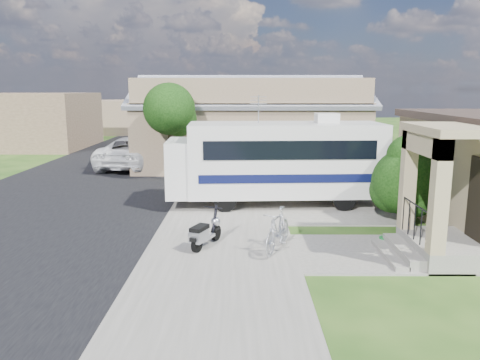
{
  "coord_description": "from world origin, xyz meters",
  "views": [
    {
      "loc": [
        -0.41,
        -12.73,
        4.25
      ],
      "look_at": [
        -0.5,
        2.5,
        1.3
      ],
      "focal_mm": 35.0,
      "sensor_mm": 36.0,
      "label": 1
    }
  ],
  "objects_px": {
    "van": "(154,139)",
    "garden_hose": "(386,241)",
    "motorhome": "(277,159)",
    "shrub": "(407,179)",
    "pickup_truck": "(138,152)",
    "bicycle": "(278,232)",
    "scooter": "(205,233)"
  },
  "relations": [
    {
      "from": "shrub",
      "to": "bicycle",
      "type": "xyz_separation_m",
      "value": [
        -4.32,
        -2.84,
        -0.9
      ]
    },
    {
      "from": "shrub",
      "to": "scooter",
      "type": "bearing_deg",
      "value": -157.46
    },
    {
      "from": "shrub",
      "to": "scooter",
      "type": "distance_m",
      "value": 6.85
    },
    {
      "from": "pickup_truck",
      "to": "shrub",
      "type": "bearing_deg",
      "value": 144.35
    },
    {
      "from": "shrub",
      "to": "pickup_truck",
      "type": "distance_m",
      "value": 15.6
    },
    {
      "from": "shrub",
      "to": "scooter",
      "type": "height_order",
      "value": "shrub"
    },
    {
      "from": "bicycle",
      "to": "pickup_truck",
      "type": "relative_size",
      "value": 0.3
    },
    {
      "from": "motorhome",
      "to": "pickup_truck",
      "type": "xyz_separation_m",
      "value": [
        -7.08,
        8.6,
        -0.86
      ]
    },
    {
      "from": "motorhome",
      "to": "scooter",
      "type": "bearing_deg",
      "value": -117.45
    },
    {
      "from": "bicycle",
      "to": "garden_hose",
      "type": "height_order",
      "value": "bicycle"
    },
    {
      "from": "shrub",
      "to": "pickup_truck",
      "type": "relative_size",
      "value": 0.46
    },
    {
      "from": "van",
      "to": "garden_hose",
      "type": "distance_m",
      "value": 22.12
    },
    {
      "from": "motorhome",
      "to": "van",
      "type": "bearing_deg",
      "value": 113.25
    },
    {
      "from": "pickup_truck",
      "to": "van",
      "type": "distance_m",
      "value": 6.52
    },
    {
      "from": "shrub",
      "to": "bicycle",
      "type": "distance_m",
      "value": 5.24
    },
    {
      "from": "scooter",
      "to": "garden_hose",
      "type": "bearing_deg",
      "value": 29.18
    },
    {
      "from": "bicycle",
      "to": "garden_hose",
      "type": "xyz_separation_m",
      "value": [
        3.09,
        0.71,
        -0.48
      ]
    },
    {
      "from": "shrub",
      "to": "van",
      "type": "bearing_deg",
      "value": 122.99
    },
    {
      "from": "scooter",
      "to": "pickup_truck",
      "type": "bearing_deg",
      "value": 133.18
    },
    {
      "from": "shrub",
      "to": "pickup_truck",
      "type": "bearing_deg",
      "value": 135.13
    },
    {
      "from": "bicycle",
      "to": "van",
      "type": "relative_size",
      "value": 0.3
    },
    {
      "from": "scooter",
      "to": "bicycle",
      "type": "relative_size",
      "value": 0.79
    },
    {
      "from": "scooter",
      "to": "pickup_truck",
      "type": "height_order",
      "value": "pickup_truck"
    },
    {
      "from": "motorhome",
      "to": "shrub",
      "type": "xyz_separation_m",
      "value": [
        3.97,
        -2.4,
        -0.26
      ]
    },
    {
      "from": "motorhome",
      "to": "scooter",
      "type": "xyz_separation_m",
      "value": [
        -2.29,
        -5.0,
        -1.26
      ]
    },
    {
      "from": "scooter",
      "to": "van",
      "type": "distance_m",
      "value": 20.75
    },
    {
      "from": "shrub",
      "to": "garden_hose",
      "type": "distance_m",
      "value": 2.81
    },
    {
      "from": "van",
      "to": "pickup_truck",
      "type": "bearing_deg",
      "value": -98.77
    },
    {
      "from": "bicycle",
      "to": "garden_hose",
      "type": "relative_size",
      "value": 5.02
    },
    {
      "from": "bicycle",
      "to": "garden_hose",
      "type": "bearing_deg",
      "value": 35.09
    },
    {
      "from": "pickup_truck",
      "to": "van",
      "type": "xyz_separation_m",
      "value": [
        -0.32,
        6.51,
        0.06
      ]
    },
    {
      "from": "motorhome",
      "to": "bicycle",
      "type": "relative_size",
      "value": 4.24
    }
  ]
}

